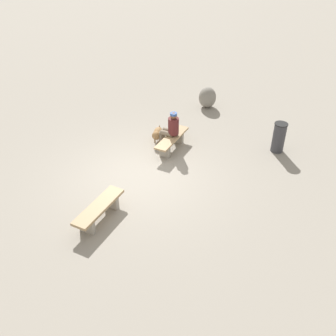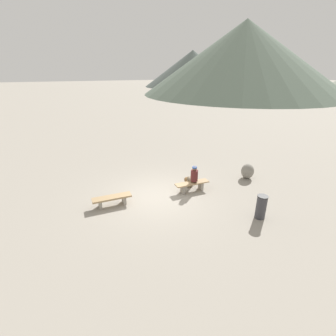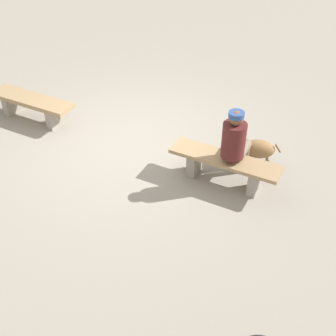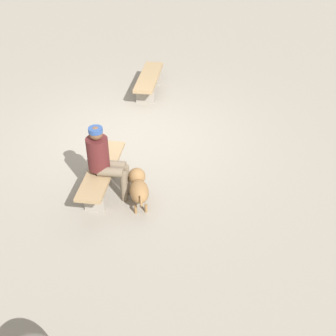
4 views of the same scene
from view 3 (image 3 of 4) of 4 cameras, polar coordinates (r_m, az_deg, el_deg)
The scene contains 5 objects.
ground at distance 7.35m, azimuth -4.75°, elevation 2.66°, with size 210.00×210.00×0.06m, color gray.
bench_left at distance 8.27m, azimuth -17.38°, elevation 8.03°, with size 1.65×0.50×0.43m.
bench_right at distance 6.43m, azimuth 7.41°, elevation 0.41°, with size 1.67×0.48×0.45m.
seated_person at distance 6.23m, azimuth 8.81°, elevation 3.51°, with size 0.36×0.62×1.25m.
dog at distance 6.88m, azimuth 10.99°, elevation 2.67°, with size 0.77×0.47×0.49m.
Camera 3 is at (3.54, -4.86, 4.20)m, focal length 46.47 mm.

